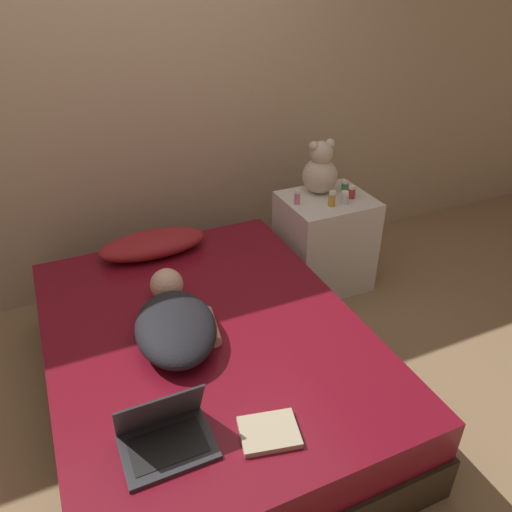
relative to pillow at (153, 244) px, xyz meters
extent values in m
plane|color=#937551|center=(0.05, -0.79, -0.51)|extent=(12.00, 12.00, 0.00)
cube|color=tan|center=(0.05, 0.45, 0.79)|extent=(8.00, 0.06, 2.60)
cube|color=#2D2319|center=(0.05, -0.79, -0.39)|extent=(1.47, 1.92, 0.23)
cube|color=maroon|center=(0.05, -0.79, -0.17)|extent=(1.44, 1.88, 0.21)
cube|color=silver|center=(1.12, -0.12, -0.19)|extent=(0.55, 0.48, 0.64)
ellipsoid|color=maroon|center=(0.00, 0.00, 0.00)|extent=(0.63, 0.28, 0.13)
ellipsoid|color=black|center=(-0.10, -0.81, 0.01)|extent=(0.45, 0.59, 0.16)
sphere|color=#DBAD8E|center=(-0.05, -0.47, 0.02)|extent=(0.17, 0.17, 0.17)
cylinder|color=#DBAD8E|center=(0.07, -0.81, -0.03)|extent=(0.10, 0.25, 0.06)
cube|color=#333338|center=(-0.30, -1.37, -0.06)|extent=(0.33, 0.24, 0.02)
cube|color=black|center=(-0.30, -1.37, -0.05)|extent=(0.27, 0.17, 0.00)
cube|color=#333338|center=(-0.30, -1.30, 0.06)|extent=(0.32, 0.11, 0.22)
cube|color=black|center=(-0.30, -1.30, 0.06)|extent=(0.29, 0.09, 0.19)
sphere|color=beige|center=(1.11, -0.01, 0.25)|extent=(0.23, 0.23, 0.23)
sphere|color=beige|center=(1.11, -0.01, 0.40)|extent=(0.15, 0.15, 0.15)
sphere|color=beige|center=(1.05, -0.01, 0.45)|extent=(0.06, 0.06, 0.06)
sphere|color=beige|center=(1.17, -0.01, 0.45)|extent=(0.06, 0.06, 0.06)
cylinder|color=#3D8E4C|center=(1.27, -0.07, 0.16)|extent=(0.05, 0.05, 0.06)
cylinder|color=white|center=(1.27, -0.07, 0.20)|extent=(0.04, 0.04, 0.02)
cylinder|color=pink|center=(0.90, -0.11, 0.17)|extent=(0.04, 0.04, 0.07)
cylinder|color=white|center=(0.90, -0.11, 0.22)|extent=(0.03, 0.03, 0.02)
cylinder|color=gold|center=(1.08, -0.22, 0.17)|extent=(0.04, 0.04, 0.08)
cylinder|color=white|center=(1.08, -0.22, 0.22)|extent=(0.04, 0.04, 0.02)
cylinder|color=silver|center=(1.17, -0.22, 0.17)|extent=(0.05, 0.05, 0.06)
cylinder|color=white|center=(1.17, -0.22, 0.21)|extent=(0.05, 0.05, 0.02)
cylinder|color=#B72D2D|center=(1.25, -0.17, 0.17)|extent=(0.05, 0.05, 0.06)
cylinder|color=white|center=(1.25, -0.17, 0.21)|extent=(0.04, 0.04, 0.02)
cube|color=#C6B793|center=(0.06, -1.46, -0.05)|extent=(0.25, 0.21, 0.02)
camera|label=1|loc=(-0.49, -2.57, 1.47)|focal=35.00mm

